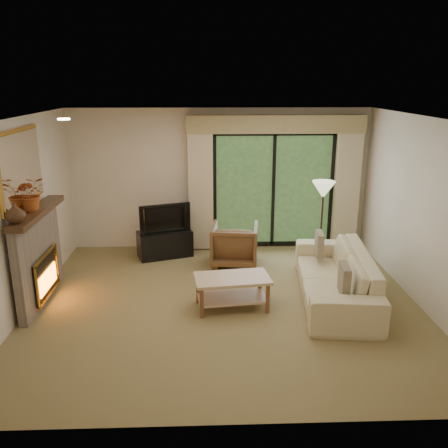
{
  "coord_description": "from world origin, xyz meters",
  "views": [
    {
      "loc": [
        -0.24,
        -6.16,
        3.06
      ],
      "look_at": [
        0.0,
        0.3,
        1.1
      ],
      "focal_mm": 38.0,
      "sensor_mm": 36.0,
      "label": 1
    }
  ],
  "objects_px": {
    "armchair": "(235,244)",
    "coffee_table": "(232,292)",
    "sofa": "(335,275)",
    "media_console": "(165,244)"
  },
  "relations": [
    {
      "from": "media_console",
      "to": "sofa",
      "type": "distance_m",
      "value": 3.19
    },
    {
      "from": "sofa",
      "to": "coffee_table",
      "type": "relative_size",
      "value": 2.37
    },
    {
      "from": "media_console",
      "to": "armchair",
      "type": "height_order",
      "value": "armchair"
    },
    {
      "from": "coffee_table",
      "to": "media_console",
      "type": "bearing_deg",
      "value": 111.02
    },
    {
      "from": "armchair",
      "to": "coffee_table",
      "type": "bearing_deg",
      "value": 92.59
    },
    {
      "from": "armchair",
      "to": "sofa",
      "type": "distance_m",
      "value": 1.95
    },
    {
      "from": "coffee_table",
      "to": "sofa",
      "type": "bearing_deg",
      "value": 2.82
    },
    {
      "from": "media_console",
      "to": "coffee_table",
      "type": "distance_m",
      "value": 2.35
    },
    {
      "from": "coffee_table",
      "to": "armchair",
      "type": "bearing_deg",
      "value": 78.45
    },
    {
      "from": "armchair",
      "to": "sofa",
      "type": "relative_size",
      "value": 0.33
    }
  ]
}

